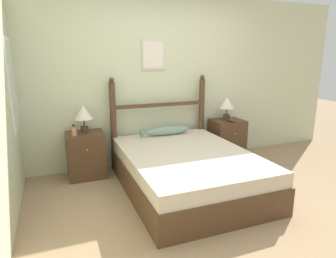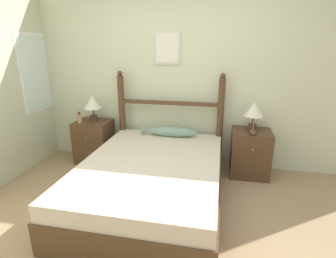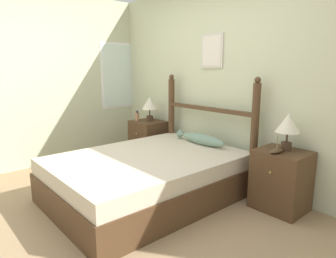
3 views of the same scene
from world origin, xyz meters
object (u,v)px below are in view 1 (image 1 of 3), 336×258
table_lamp_left (83,113)px  model_boat (231,120)px  bottle (74,131)px  nightstand_left (86,155)px  nightstand_right (227,139)px  fish_pillow (166,131)px  table_lamp_right (227,104)px  bed (187,170)px

table_lamp_left → model_boat: size_ratio=1.85×
bottle → model_boat: 2.42m
model_boat → nightstand_left: bearing=177.0°
nightstand_right → model_boat: bearing=-94.3°
nightstand_left → nightstand_right: size_ratio=1.00×
table_lamp_left → fish_pillow: (1.18, -0.08, -0.34)m
table_lamp_right → fish_pillow: (-1.10, -0.09, -0.34)m
nightstand_left → table_lamp_left: bearing=77.4°
bottle → nightstand_left: bearing=36.8°
nightstand_left → nightstand_right: same height
nightstand_right → table_lamp_left: size_ratio=1.67×
bed → nightstand_left: (-1.14, 0.88, 0.07)m
table_lamp_right → model_boat: size_ratio=1.85×
table_lamp_right → model_boat: 0.29m
nightstand_left → table_lamp_right: table_lamp_right is taller
nightstand_left → model_boat: bearing=-3.0°
nightstand_left → table_lamp_left: size_ratio=1.67×
fish_pillow → bed: bearing=-92.7°
bottle → fish_pillow: bottle is taller
bed → model_boat: model_boat is taller
bed → model_boat: size_ratio=10.20×
table_lamp_left → bed: bearing=-38.8°
nightstand_left → table_lamp_right: (2.29, 0.05, 0.58)m
nightstand_right → table_lamp_right: bearing=89.6°
nightstand_right → bottle: bearing=-177.5°
nightstand_right → bottle: (-2.43, -0.11, 0.39)m
bed → fish_pillow: (0.04, 0.84, 0.32)m
table_lamp_left → model_boat: 2.29m
nightstand_right → fish_pillow: nightstand_right is taller
table_lamp_right → fish_pillow: size_ratio=0.49×
table_lamp_left → table_lamp_right: (2.28, 0.02, 0.00)m
table_lamp_right → model_boat: table_lamp_right is taller
nightstand_left → table_lamp_left: table_lamp_left is taller
model_boat → bed: bearing=-146.1°
nightstand_left → table_lamp_right: 2.36m
bed → table_lamp_left: bearing=141.2°
nightstand_left → bed: bearing=-37.6°
bottle → fish_pillow: size_ratio=0.21×
bottle → fish_pillow: bearing=2.8°
nightstand_right → table_lamp_right: table_lamp_right is taller
bed → model_boat: (1.13, 0.76, 0.41)m
bottle → model_boat: (2.42, -0.01, -0.05)m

